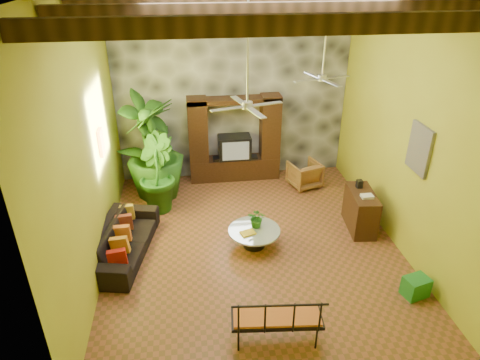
{
  "coord_description": "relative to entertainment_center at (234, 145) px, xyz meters",
  "views": [
    {
      "loc": [
        -1.24,
        -7.27,
        5.43
      ],
      "look_at": [
        -0.24,
        0.2,
        1.47
      ],
      "focal_mm": 32.0,
      "sensor_mm": 36.0,
      "label": 1
    }
  ],
  "objects": [
    {
      "name": "left_wall",
      "position": [
        -3.0,
        -3.14,
        1.53
      ],
      "size": [
        0.02,
        7.0,
        5.0
      ],
      "primitive_type": "cube",
      "color": "#ADA827",
      "rests_on": "ground"
    },
    {
      "name": "entertainment_center",
      "position": [
        0.0,
        0.0,
        0.0
      ],
      "size": [
        2.4,
        0.55,
        2.3
      ],
      "color": "black",
      "rests_on": "ground"
    },
    {
      "name": "tall_plant_b",
      "position": [
        -2.02,
        -1.33,
        -0.04
      ],
      "size": [
        1.14,
        1.25,
        1.86
      ],
      "primitive_type": "imported",
      "rotation": [
        0.0,
        0.0,
        1.94
      ],
      "color": "#246219",
      "rests_on": "ground"
    },
    {
      "name": "side_console",
      "position": [
        2.46,
        -2.8,
        -0.52
      ],
      "size": [
        0.61,
        1.16,
        0.89
      ],
      "primitive_type": "cube",
      "rotation": [
        0.0,
        0.0,
        -0.1
      ],
      "color": "#3C1B13",
      "rests_on": "ground"
    },
    {
      "name": "green_bin",
      "position": [
        2.65,
        -5.01,
        -0.78
      ],
      "size": [
        0.5,
        0.42,
        0.38
      ],
      "primitive_type": "cube",
      "rotation": [
        0.0,
        0.0,
        0.26
      ],
      "color": "#217E3F",
      "rests_on": "ground"
    },
    {
      "name": "wall_art_painting",
      "position": [
        2.96,
        -3.74,
        1.33
      ],
      "size": [
        0.06,
        0.7,
        0.9
      ],
      "primitive_type": "cube",
      "color": "teal",
      "rests_on": "right_wall"
    },
    {
      "name": "right_wall",
      "position": [
        3.0,
        -3.14,
        1.53
      ],
      "size": [
        0.02,
        7.0,
        5.0
      ],
      "primitive_type": "cube",
      "color": "#ADA827",
      "rests_on": "ground"
    },
    {
      "name": "iron_bench",
      "position": [
        -0.04,
        -5.75,
        -0.42
      ],
      "size": [
        1.45,
        0.64,
        0.57
      ],
      "rotation": [
        0.0,
        0.0,
        -0.1
      ],
      "color": "black",
      "rests_on": "ground"
    },
    {
      "name": "centerpiece_plant",
      "position": [
        0.1,
        -3.05,
        -0.35
      ],
      "size": [
        0.47,
        0.44,
        0.42
      ],
      "primitive_type": "imported",
      "rotation": [
        0.0,
        0.0,
        -0.35
      ],
      "color": "#266A1C",
      "rests_on": "coffee_table"
    },
    {
      "name": "tall_plant_a",
      "position": [
        -2.21,
        -0.34,
        0.34
      ],
      "size": [
        1.62,
        1.64,
        2.61
      ],
      "primitive_type": "imported",
      "rotation": [
        0.0,
        0.0,
        0.81
      ],
      "color": "#245717",
      "rests_on": "ground"
    },
    {
      "name": "ceiling_beams",
      "position": [
        0.0,
        -3.14,
        3.81
      ],
      "size": [
        5.95,
        5.36,
        0.22
      ],
      "color": "#3B2512",
      "rests_on": "ceiling"
    },
    {
      "name": "wicker_armchair",
      "position": [
        1.76,
        -0.71,
        -0.62
      ],
      "size": [
        0.91,
        0.93,
        0.68
      ],
      "primitive_type": "imported",
      "rotation": [
        0.0,
        0.0,
        3.44
      ],
      "color": "olive",
      "rests_on": "ground"
    },
    {
      "name": "yellow_tray",
      "position": [
        -0.13,
        -3.28,
        -0.55
      ],
      "size": [
        0.34,
        0.29,
        0.03
      ],
      "primitive_type": "cube",
      "rotation": [
        0.0,
        0.0,
        0.32
      ],
      "color": "#FFFC1B",
      "rests_on": "coffee_table"
    },
    {
      "name": "ceiling_fan_back",
      "position": [
        1.6,
        -1.94,
        2.44
      ],
      "size": [
        1.28,
        1.28,
        1.86
      ],
      "color": "silver",
      "rests_on": "ceiling"
    },
    {
      "name": "coffee_table",
      "position": [
        0.02,
        -3.16,
        -0.71
      ],
      "size": [
        1.08,
        1.08,
        0.4
      ],
      "rotation": [
        0.0,
        0.0,
        -0.04
      ],
      "color": "black",
      "rests_on": "ground"
    },
    {
      "name": "back_wall",
      "position": [
        0.0,
        0.36,
        1.53
      ],
      "size": [
        6.0,
        0.02,
        5.0
      ],
      "primitive_type": "cube",
      "color": "#ADA827",
      "rests_on": "ground"
    },
    {
      "name": "ground",
      "position": [
        0.0,
        -3.14,
        -0.97
      ],
      "size": [
        7.0,
        7.0,
        0.0
      ],
      "primitive_type": "plane",
      "color": "brown",
      "rests_on": "ground"
    },
    {
      "name": "sofa",
      "position": [
        -2.65,
        -3.08,
        -0.62
      ],
      "size": [
        1.37,
        2.48,
        0.68
      ],
      "primitive_type": "imported",
      "rotation": [
        0.0,
        0.0,
        1.37
      ],
      "color": "black",
      "rests_on": "ground"
    },
    {
      "name": "stone_accent_wall",
      "position": [
        0.0,
        0.3,
        1.53
      ],
      "size": [
        5.98,
        0.1,
        4.98
      ],
      "primitive_type": "cube",
      "color": "#303137",
      "rests_on": "ground"
    },
    {
      "name": "tall_plant_c",
      "position": [
        -2.03,
        -0.68,
        0.28
      ],
      "size": [
        1.84,
        1.84,
        2.48
      ],
      "primitive_type": "imported",
      "rotation": [
        0.0,
        0.0,
        4.29
      ],
      "color": "#265B18",
      "rests_on": "ground"
    },
    {
      "name": "wall_art_mask",
      "position": [
        -2.96,
        -2.14,
        1.13
      ],
      "size": [
        0.06,
        0.32,
        0.55
      ],
      "primitive_type": "cube",
      "color": "gold",
      "rests_on": "left_wall"
    },
    {
      "name": "ceiling_fan_front",
      "position": [
        -0.2,
        -3.54,
        2.44
      ],
      "size": [
        1.28,
        1.28,
        1.86
      ],
      "color": "silver",
      "rests_on": "ceiling"
    }
  ]
}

